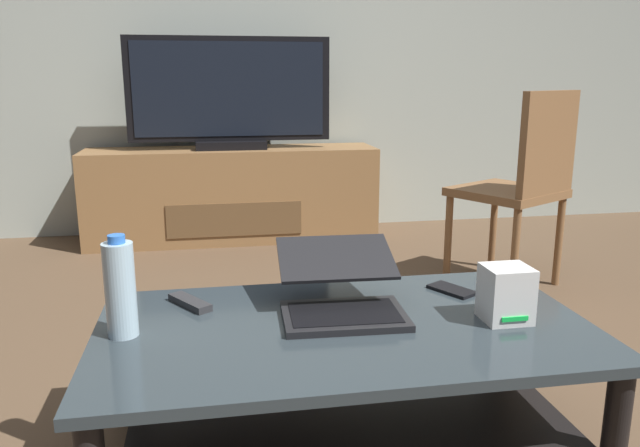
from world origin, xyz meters
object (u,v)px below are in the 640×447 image
at_px(television, 230,96).
at_px(router_box, 506,294).
at_px(tv_remote, 190,302).
at_px(dining_chair, 523,180).
at_px(laptop, 341,291).
at_px(water_bottle_near, 120,289).
at_px(media_cabinet, 233,194).
at_px(cell_phone, 452,290).
at_px(coffee_table, 344,365).

relative_size(television, router_box, 8.33).
bearing_deg(tv_remote, television, 51.06).
xyz_separation_m(dining_chair, tv_remote, (-1.53, -1.01, -0.14)).
distance_m(laptop, tv_remote, 0.42).
distance_m(laptop, water_bottle_near, 0.57).
bearing_deg(tv_remote, media_cabinet, 51.11).
xyz_separation_m(media_cabinet, dining_chair, (1.33, -1.19, 0.25)).
xyz_separation_m(media_cabinet, television, (-0.00, -0.02, 0.61)).
bearing_deg(television, laptop, -84.91).
xyz_separation_m(router_box, tv_remote, (-0.82, 0.25, -0.06)).
height_order(laptop, water_bottle_near, water_bottle_near).
distance_m(dining_chair, laptop, 1.59).
relative_size(router_box, tv_remote, 0.92).
distance_m(media_cabinet, laptop, 2.33).
bearing_deg(media_cabinet, cell_phone, -75.72).
bearing_deg(tv_remote, coffee_table, -60.72).
height_order(laptop, router_box, laptop).
bearing_deg(router_box, media_cabinet, 104.09).
xyz_separation_m(coffee_table, tv_remote, (-0.40, 0.20, 0.13)).
bearing_deg(dining_chair, coffee_table, -132.89).
relative_size(coffee_table, laptop, 3.32).
xyz_separation_m(coffee_table, cell_phone, (0.37, 0.19, 0.12)).
distance_m(dining_chair, router_box, 1.45).
distance_m(coffee_table, router_box, 0.46).
height_order(coffee_table, television, television).
height_order(cell_phone, tv_remote, tv_remote).
relative_size(dining_chair, router_box, 6.49).
bearing_deg(coffee_table, cell_phone, 27.03).
height_order(television, dining_chair, television).
relative_size(media_cabinet, dining_chair, 1.89).
distance_m(dining_chair, tv_remote, 1.84).
xyz_separation_m(media_cabinet, router_box, (0.62, -2.45, 0.17)).
height_order(television, router_box, television).
relative_size(television, cell_phone, 8.73).
distance_m(router_box, cell_phone, 0.25).
distance_m(media_cabinet, cell_phone, 2.29).
distance_m(television, water_bottle_near, 2.42).
bearing_deg(tv_remote, cell_phone, -34.81).
distance_m(dining_chair, water_bottle_near, 2.06).
bearing_deg(router_box, tv_remote, 162.95).
distance_m(router_box, water_bottle_near, 0.98).
bearing_deg(media_cabinet, television, -90.00).
xyz_separation_m(dining_chair, router_box, (-0.71, -1.26, -0.07)).
relative_size(router_box, water_bottle_near, 0.57).
relative_size(media_cabinet, laptop, 4.68).
distance_m(media_cabinet, dining_chair, 1.80).
height_order(router_box, tv_remote, router_box).
height_order(dining_chair, cell_phone, dining_chair).
bearing_deg(water_bottle_near, television, 81.32).
bearing_deg(media_cabinet, router_box, -75.91).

